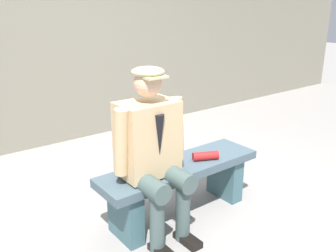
# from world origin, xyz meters

# --- Properties ---
(ground_plane) EXTENTS (30.00, 30.00, 0.00)m
(ground_plane) POSITION_xyz_m (0.00, 0.00, 0.00)
(ground_plane) COLOR gray
(bench) EXTENTS (1.42, 0.40, 0.47)m
(bench) POSITION_xyz_m (0.00, 0.00, 0.33)
(bench) COLOR #435661
(bench) RESTS_ON ground
(seated_man) EXTENTS (0.60, 0.61, 1.30)m
(seated_man) POSITION_xyz_m (0.32, 0.06, 0.72)
(seated_man) COLOR tan
(seated_man) RESTS_ON ground
(rolled_magazine) EXTENTS (0.23, 0.16, 0.07)m
(rolled_magazine) POSITION_xyz_m (-0.21, 0.07, 0.51)
(rolled_magazine) COLOR #B21E1E
(rolled_magazine) RESTS_ON bench
(stadium_wall) EXTENTS (12.00, 0.24, 1.98)m
(stadium_wall) POSITION_xyz_m (0.00, -2.40, 0.99)
(stadium_wall) COLOR gray
(stadium_wall) RESTS_ON ground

